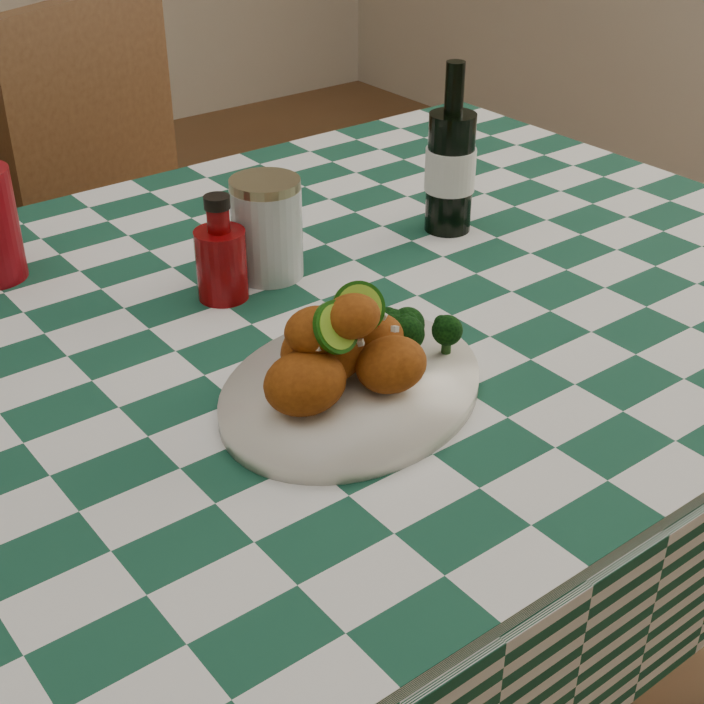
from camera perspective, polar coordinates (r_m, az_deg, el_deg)
dining_table at (r=1.41m, az=-5.00°, el=-12.45°), size 1.66×1.06×0.79m
plate at (r=1.03m, az=0.00°, el=-2.19°), size 0.38×0.34×0.02m
fried_chicken_pile at (r=1.00m, az=-0.32°, el=0.62°), size 0.16×0.12×0.10m
broccoli_side at (r=1.07m, az=3.66°, el=1.39°), size 0.07×0.07×0.05m
ketchup_bottle at (r=1.21m, az=-7.67°, el=6.02°), size 0.07×0.07×0.13m
mason_jar at (r=1.27m, az=-4.97°, el=7.20°), size 0.11×0.11×0.13m
beer_bottle at (r=1.38m, az=5.80°, el=11.67°), size 0.09×0.09×0.24m
wooden_chair_right at (r=2.00m, az=-9.46°, el=4.96°), size 0.61×0.62×1.00m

